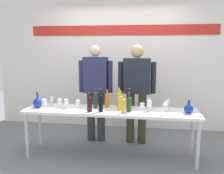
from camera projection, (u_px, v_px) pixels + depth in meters
name	position (u px, v px, depth m)	size (l,w,h in m)	color
ground_plane	(111.00, 156.00, 3.84)	(10.00, 10.00, 0.00)	slate
back_wall	(122.00, 55.00, 5.03)	(5.35, 0.11, 3.00)	white
display_table	(111.00, 114.00, 3.72)	(2.63, 0.57, 0.74)	white
decanter_blue_left	(38.00, 103.00, 3.84)	(0.15, 0.15, 0.25)	#1B2A9B
decanter_blue_right	(189.00, 109.00, 3.50)	(0.13, 0.13, 0.20)	navy
presenter_left	(96.00, 87.00, 4.32)	(0.60, 0.22, 1.70)	#29353B
presenter_right	(137.00, 87.00, 4.21)	(0.64, 0.22, 1.71)	#393621
wine_bottle_0	(123.00, 105.00, 3.51)	(0.07, 0.07, 0.30)	gold
wine_bottle_1	(120.00, 102.00, 3.67)	(0.07, 0.07, 0.30)	gold
wine_bottle_2	(107.00, 99.00, 3.86)	(0.07, 0.07, 0.28)	orange
wine_bottle_3	(95.00, 99.00, 3.81)	(0.07, 0.07, 0.32)	#1E3423
wine_bottle_4	(129.00, 100.00, 3.80)	(0.06, 0.06, 0.31)	black
wine_bottle_5	(119.00, 99.00, 3.79)	(0.07, 0.07, 0.34)	gold
wine_bottle_6	(90.00, 103.00, 3.59)	(0.07, 0.07, 0.29)	black
wine_bottle_7	(101.00, 102.00, 3.59)	(0.07, 0.07, 0.34)	black
wine_bottle_8	(129.00, 103.00, 3.59)	(0.07, 0.07, 0.30)	#223F19
wine_glass_left_0	(60.00, 101.00, 3.82)	(0.06, 0.06, 0.14)	white
wine_glass_left_1	(51.00, 99.00, 4.00)	(0.07, 0.07, 0.14)	white
wine_glass_left_2	(78.00, 103.00, 3.71)	(0.06, 0.06, 0.15)	white
wine_glass_left_3	(44.00, 102.00, 3.69)	(0.07, 0.07, 0.17)	white
wine_glass_left_4	(66.00, 102.00, 3.77)	(0.06, 0.06, 0.15)	white
wine_glass_right_0	(142.00, 106.00, 3.52)	(0.07, 0.07, 0.15)	white
wine_glass_right_1	(165.00, 107.00, 3.44)	(0.07, 0.07, 0.15)	white
wine_glass_right_2	(168.00, 102.00, 3.74)	(0.06, 0.06, 0.15)	white
wine_glass_right_3	(149.00, 104.00, 3.62)	(0.07, 0.07, 0.16)	white
wine_glass_right_4	(166.00, 104.00, 3.65)	(0.07, 0.07, 0.14)	white
wine_glass_right_5	(149.00, 101.00, 3.80)	(0.06, 0.06, 0.16)	white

